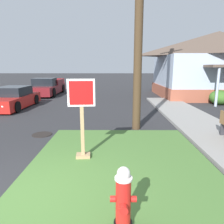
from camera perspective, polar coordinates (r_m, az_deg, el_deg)
ground_plane at (r=4.34m, az=-24.49°, el=-22.45°), size 160.00×160.00×0.00m
grass_corner_patch at (r=5.35m, az=2.39°, el=-13.88°), size 4.47×5.34×0.08m
sidewalk_strip at (r=9.44m, az=22.93°, el=-3.08°), size 2.20×14.39×0.12m
fire_hydrant at (r=3.24m, az=3.11°, el=-22.81°), size 0.38×0.34×0.95m
stop_sign at (r=5.31m, az=-8.18°, el=-2.65°), size 0.67×0.31×2.04m
manhole_cover at (r=7.97m, az=-18.61°, el=-5.86°), size 0.70×0.70×0.02m
parked_sedan_red at (r=13.76m, az=-25.51°, el=3.29°), size 1.99×4.28×1.25m
pickup_truck_maroon at (r=19.25m, az=-17.29°, el=6.38°), size 2.15×5.61×1.48m
corner_house at (r=19.33m, az=26.64°, el=11.72°), size 9.47×8.46×5.17m
shrub_near_porch at (r=15.15m, az=27.40°, el=3.56°), size 1.28×1.28×0.94m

